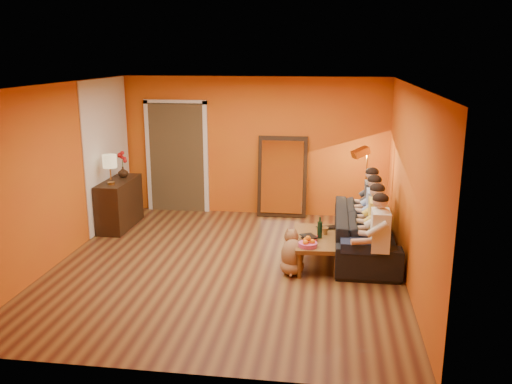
# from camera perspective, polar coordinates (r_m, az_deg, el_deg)

# --- Properties ---
(room_shell) EXTENTS (5.00, 5.50, 2.60)m
(room_shell) POSITION_cam_1_polar(r_m,az_deg,el_deg) (7.94, -2.63, 1.95)
(room_shell) COLOR brown
(room_shell) RESTS_ON ground
(white_accent) EXTENTS (0.02, 1.90, 2.58)m
(white_accent) POSITION_cam_1_polar(r_m,az_deg,el_deg) (9.97, -15.36, 4.02)
(white_accent) COLOR white
(white_accent) RESTS_ON wall_left
(doorway_recess) EXTENTS (1.06, 0.30, 2.10)m
(doorway_recess) POSITION_cam_1_polar(r_m,az_deg,el_deg) (10.68, -8.13, 3.70)
(doorway_recess) COLOR #3F2D19
(doorway_recess) RESTS_ON floor
(door_jamb_left) EXTENTS (0.08, 0.06, 2.20)m
(door_jamb_left) POSITION_cam_1_polar(r_m,az_deg,el_deg) (10.74, -11.24, 3.63)
(door_jamb_left) COLOR white
(door_jamb_left) RESTS_ON wall_back
(door_jamb_right) EXTENTS (0.08, 0.06, 2.20)m
(door_jamb_right) POSITION_cam_1_polar(r_m,az_deg,el_deg) (10.43, -5.30, 3.52)
(door_jamb_right) COLOR white
(door_jamb_right) RESTS_ON wall_back
(door_header) EXTENTS (1.22, 0.06, 0.08)m
(door_header) POSITION_cam_1_polar(r_m,az_deg,el_deg) (10.42, -8.53, 9.37)
(door_header) COLOR white
(door_header) RESTS_ON wall_back
(mirror_frame) EXTENTS (0.92, 0.27, 1.51)m
(mirror_frame) POSITION_cam_1_polar(r_m,az_deg,el_deg) (10.17, 2.78, 1.62)
(mirror_frame) COLOR black
(mirror_frame) RESTS_ON floor
(mirror_glass) EXTENTS (0.78, 0.21, 1.35)m
(mirror_glass) POSITION_cam_1_polar(r_m,az_deg,el_deg) (10.14, 2.76, 1.57)
(mirror_glass) COLOR white
(mirror_glass) RESTS_ON mirror_frame
(sideboard) EXTENTS (0.44, 1.18, 0.85)m
(sideboard) POSITION_cam_1_polar(r_m,az_deg,el_deg) (9.88, -14.17, -1.20)
(sideboard) COLOR black
(sideboard) RESTS_ON floor
(table_lamp) EXTENTS (0.24, 0.24, 0.51)m
(table_lamp) POSITION_cam_1_polar(r_m,az_deg,el_deg) (9.46, -15.09, 2.29)
(table_lamp) COLOR beige
(table_lamp) RESTS_ON sideboard
(sofa) EXTENTS (2.33, 0.91, 0.68)m
(sofa) POSITION_cam_1_polar(r_m,az_deg,el_deg) (8.51, 11.39, -4.18)
(sofa) COLOR black
(sofa) RESTS_ON floor
(coffee_table) EXTENTS (0.72, 1.27, 0.42)m
(coffee_table) POSITION_cam_1_polar(r_m,az_deg,el_deg) (8.04, 6.31, -6.09)
(coffee_table) COLOR brown
(coffee_table) RESTS_ON floor
(floor_lamp) EXTENTS (0.37, 0.34, 1.44)m
(floor_lamp) POSITION_cam_1_polar(r_m,az_deg,el_deg) (9.50, 11.48, 0.17)
(floor_lamp) COLOR #B17E34
(floor_lamp) RESTS_ON floor
(dog) EXTENTS (0.52, 0.62, 0.62)m
(dog) POSITION_cam_1_polar(r_m,az_deg,el_deg) (7.66, 3.87, -6.27)
(dog) COLOR #8E5A40
(dog) RESTS_ON floor
(person_far_left) EXTENTS (0.70, 0.44, 1.22)m
(person_far_left) POSITION_cam_1_polar(r_m,az_deg,el_deg) (7.49, 12.90, -4.68)
(person_far_left) COLOR beige
(person_far_left) RESTS_ON sofa
(person_mid_left) EXTENTS (0.70, 0.44, 1.22)m
(person_mid_left) POSITION_cam_1_polar(r_m,az_deg,el_deg) (8.01, 12.59, -3.40)
(person_mid_left) COLOR #E5C74C
(person_mid_left) RESTS_ON sofa
(person_mid_right) EXTENTS (0.70, 0.44, 1.22)m
(person_mid_right) POSITION_cam_1_polar(r_m,az_deg,el_deg) (8.53, 12.32, -2.27)
(person_mid_right) COLOR #96B2E8
(person_mid_right) RESTS_ON sofa
(person_far_right) EXTENTS (0.70, 0.44, 1.22)m
(person_far_right) POSITION_cam_1_polar(r_m,az_deg,el_deg) (9.06, 12.08, -1.28)
(person_far_right) COLOR #333438
(person_far_right) RESTS_ON sofa
(fruit_bowl) EXTENTS (0.26, 0.26, 0.16)m
(fruit_bowl) POSITION_cam_1_polar(r_m,az_deg,el_deg) (7.52, 5.49, -5.18)
(fruit_bowl) COLOR #CE4886
(fruit_bowl) RESTS_ON coffee_table
(wine_bottle) EXTENTS (0.07, 0.07, 0.31)m
(wine_bottle) POSITION_cam_1_polar(r_m,az_deg,el_deg) (7.87, 6.73, -3.74)
(wine_bottle) COLOR black
(wine_bottle) RESTS_ON coffee_table
(tumbler) EXTENTS (0.14, 0.14, 0.10)m
(tumbler) POSITION_cam_1_polar(r_m,az_deg,el_deg) (8.06, 7.24, -4.08)
(tumbler) COLOR #B27F3F
(tumbler) RESTS_ON coffee_table
(laptop) EXTENTS (0.40, 0.33, 0.03)m
(laptop) POSITION_cam_1_polar(r_m,az_deg,el_deg) (8.29, 7.67, -3.84)
(laptop) COLOR black
(laptop) RESTS_ON coffee_table
(book_lower) EXTENTS (0.23, 0.26, 0.02)m
(book_lower) POSITION_cam_1_polar(r_m,az_deg,el_deg) (7.78, 4.97, -5.03)
(book_lower) COLOR black
(book_lower) RESTS_ON coffee_table
(book_mid) EXTENTS (0.20, 0.27, 0.02)m
(book_mid) POSITION_cam_1_polar(r_m,az_deg,el_deg) (7.78, 5.05, -4.87)
(book_mid) COLOR red
(book_mid) RESTS_ON book_lower
(book_upper) EXTENTS (0.28, 0.31, 0.02)m
(book_upper) POSITION_cam_1_polar(r_m,az_deg,el_deg) (7.76, 4.98, -4.77)
(book_upper) COLOR black
(book_upper) RESTS_ON book_mid
(vase) EXTENTS (0.18, 0.18, 0.19)m
(vase) POSITION_cam_1_polar(r_m,az_deg,el_deg) (9.99, -13.82, 2.06)
(vase) COLOR black
(vase) RESTS_ON sideboard
(flowers) EXTENTS (0.17, 0.17, 0.48)m
(flowers) POSITION_cam_1_polar(r_m,az_deg,el_deg) (9.94, -13.91, 3.55)
(flowers) COLOR red
(flowers) RESTS_ON vase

